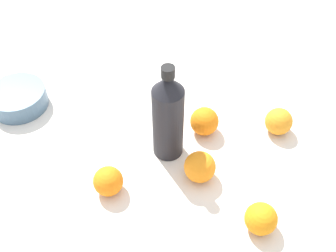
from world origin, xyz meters
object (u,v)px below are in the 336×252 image
at_px(orange_0, 261,219).
at_px(orange_1, 200,167).
at_px(orange_4, 108,181).
at_px(water_bottle, 168,116).
at_px(orange_5, 279,121).
at_px(orange_3, 204,121).
at_px(ceramic_bowl, 18,98).

xyz_separation_m(orange_0, orange_1, (-0.14, -0.09, 0.00)).
xyz_separation_m(orange_0, orange_4, (-0.14, -0.28, -0.00)).
relative_size(water_bottle, orange_0, 3.80).
bearing_deg(orange_4, orange_1, 89.83).
xyz_separation_m(water_bottle, orange_4, (0.08, -0.14, -0.08)).
height_order(orange_4, orange_5, orange_5).
height_order(orange_3, orange_5, orange_3).
bearing_deg(orange_4, orange_3, 118.25).
height_order(orange_1, orange_5, orange_1).
height_order(water_bottle, orange_0, water_bottle).
relative_size(orange_0, orange_1, 0.94).
bearing_deg(ceramic_bowl, orange_4, 34.11).
height_order(orange_0, orange_4, same).
relative_size(water_bottle, ceramic_bowl, 1.71).
distance_m(orange_4, ceramic_bowl, 0.35).
relative_size(orange_4, ceramic_bowl, 0.44).
bearing_deg(orange_4, water_bottle, 120.93).
bearing_deg(orange_1, orange_5, 114.40).
bearing_deg(orange_0, orange_1, -148.17).
xyz_separation_m(orange_4, ceramic_bowl, (-0.29, -0.20, -0.01)).
relative_size(water_bottle, orange_5, 3.79).
relative_size(orange_3, ceramic_bowl, 0.47).
distance_m(orange_0, ceramic_bowl, 0.64).
distance_m(orange_1, ceramic_bowl, 0.49).
distance_m(orange_3, orange_5, 0.17).
relative_size(orange_0, ceramic_bowl, 0.45).
height_order(orange_0, orange_3, orange_3).
xyz_separation_m(orange_1, orange_3, (-0.13, 0.04, -0.00)).
distance_m(water_bottle, orange_4, 0.18).
height_order(orange_1, ceramic_bowl, orange_1).
distance_m(orange_1, orange_3, 0.13).
xyz_separation_m(water_bottle, ceramic_bowl, (-0.21, -0.34, -0.09)).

